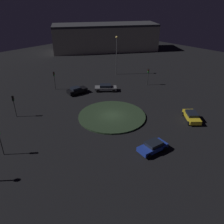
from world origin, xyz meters
TOP-DOWN VIEW (x-y plane):
  - ground_plane at (0.00, 0.00)m, footprint 119.28×119.28m
  - roundabout_island at (0.00, 0.00)m, footprint 11.40×11.40m
  - car_black at (12.10, -1.72)m, footprint 2.38×4.26m
  - car_yellow at (-10.07, -8.48)m, footprint 4.44×4.36m
  - car_grey at (9.02, -6.98)m, footprint 4.49×4.58m
  - car_blue at (-10.63, 2.87)m, footprint 2.65×4.29m
  - traffic_light_south at (4.91, -16.05)m, footprint 0.35×0.39m
  - traffic_light_northeast at (11.34, 11.59)m, footprint 0.39×0.39m
  - traffic_light_east at (17.22, 0.20)m, footprint 0.36×0.30m
  - streetlamp_southeast at (15.09, -16.43)m, footprint 0.59×0.59m
  - store_building at (36.36, -32.51)m, footprint 28.72×35.24m

SIDE VIEW (x-z plane):
  - ground_plane at x=0.00m, z-range 0.00..0.00m
  - roundabout_island at x=0.00m, z-range 0.00..0.26m
  - car_grey at x=9.02m, z-range 0.04..1.45m
  - car_yellow at x=-10.07m, z-range 0.05..1.47m
  - car_blue at x=-10.63m, z-range 0.05..1.48m
  - car_black at x=12.10m, z-range 0.04..1.50m
  - traffic_light_south at x=4.91m, z-range 0.81..4.58m
  - traffic_light_northeast at x=11.34m, z-range 0.83..4.70m
  - traffic_light_east at x=17.22m, z-range 0.84..4.79m
  - store_building at x=36.36m, z-range 0.00..8.91m
  - streetlamp_southeast at x=15.09m, z-range 1.71..11.15m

